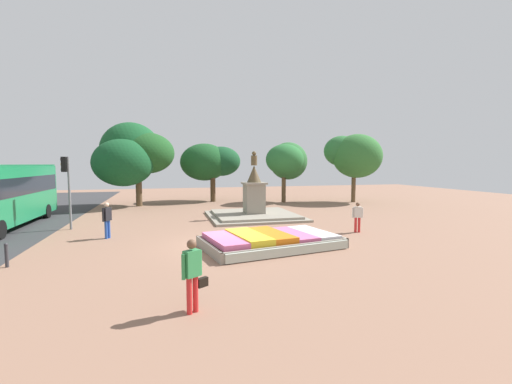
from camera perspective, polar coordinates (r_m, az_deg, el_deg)
name	(u,v)px	position (r m, az deg, el deg)	size (l,w,h in m)	color
ground_plane	(224,246)	(14.91, -5.30, -8.89)	(72.39, 72.39, 0.00)	#8C6651
flower_planter	(270,241)	(14.51, 2.33, -8.13)	(6.10, 4.23, 0.65)	#38281C
statue_monument	(254,207)	(22.45, -0.32, -2.54)	(5.85, 5.85, 4.32)	gray
traffic_light_mid_block	(67,179)	(20.64, -29.01, 1.91)	(0.41, 0.29, 3.87)	slate
city_bus	(0,192)	(22.85, -36.90, -0.04)	(2.55, 10.75, 3.46)	#197A47
pedestrian_with_handbag	(193,271)	(8.33, -10.50, -12.85)	(0.65, 0.49, 1.76)	red
pedestrian_near_planter	(107,218)	(17.50, -23.57, -3.95)	(0.39, 0.49, 1.70)	#264CA5
pedestrian_crossing_plaza	(358,215)	(18.25, 16.57, -3.73)	(0.55, 0.32, 1.54)	red
kerb_bollard_mid_a	(6,254)	(14.48, -36.17, -8.41)	(0.12, 0.12, 0.84)	#2D2D33
park_tree_far_left	(353,155)	(32.60, 15.83, 5.99)	(4.91, 4.75, 6.19)	brown
park_tree_behind_statue	(287,161)	(31.27, 5.16, 5.25)	(4.07, 4.14, 5.47)	brown
park_tree_far_right	(210,162)	(32.57, -7.67, 4.98)	(5.63, 4.35, 5.40)	#4C3823
park_tree_street_side	(133,155)	(29.98, -19.77, 5.85)	(6.33, 6.23, 6.95)	brown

